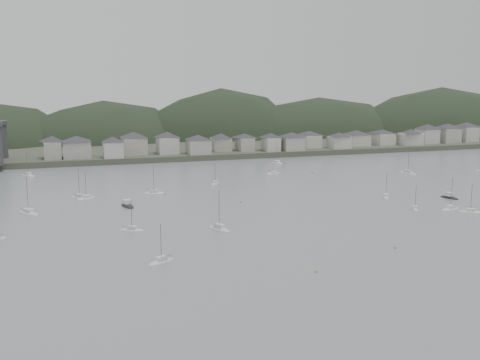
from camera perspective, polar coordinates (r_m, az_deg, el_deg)
name	(u,v)px	position (r m, az deg, el deg)	size (l,w,h in m)	color
ground	(338,256)	(135.26, 10.06, -7.69)	(900.00, 900.00, 0.00)	slate
far_shore_land	(147,138)	(414.77, -9.56, 4.33)	(900.00, 250.00, 3.00)	#383D2D
forested_ridge	(160,159)	(391.87, -8.24, 2.17)	(851.55, 103.94, 102.57)	black
waterfront_town	(265,140)	(318.81, 2.56, 4.12)	(451.48, 28.46, 12.92)	gray
sailboat_lead	(219,229)	(156.32, -2.16, -5.07)	(6.42, 9.10, 11.99)	silver
moored_fleet	(207,202)	(191.38, -3.45, -2.30)	(248.53, 177.71, 13.34)	silver
motor_launch_near	(449,197)	(212.33, 20.75, -1.69)	(4.62, 7.73, 3.75)	black
motor_launch_far	(127,206)	(189.08, -11.51, -2.60)	(4.96, 9.13, 4.05)	black
mooring_buoys	(238,215)	(172.69, -0.26, -3.63)	(136.52, 125.34, 0.70)	#B8803D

